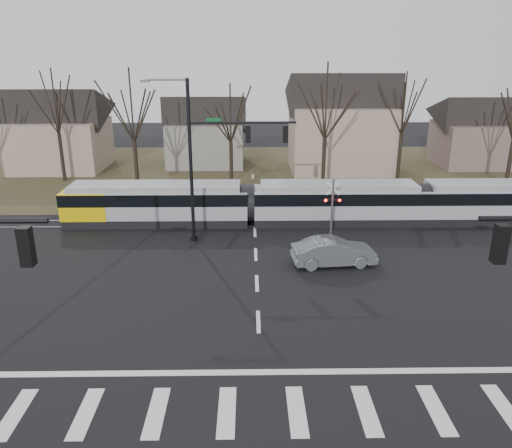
{
  "coord_description": "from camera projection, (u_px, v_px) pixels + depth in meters",
  "views": [
    {
      "loc": [
        -0.41,
        -18.02,
        11.64
      ],
      "look_at": [
        0.0,
        9.0,
        2.3
      ],
      "focal_mm": 35.0,
      "sensor_mm": 36.0,
      "label": 1
    }
  ],
  "objects": [
    {
      "name": "sedan",
      "position": [
        334.0,
        252.0,
        28.58
      ],
      "size": [
        2.68,
        5.17,
        1.59
      ],
      "primitive_type": "imported",
      "rotation": [
        0.0,
        0.0,
        1.68
      ],
      "color": "#57595F",
      "rests_on": "ground"
    },
    {
      "name": "rail_crossing_signal",
      "position": [
        332.0,
        211.0,
        32.39
      ],
      "size": [
        1.08,
        0.36,
        4.0
      ],
      "color": "#59595B",
      "rests_on": "ground"
    },
    {
      "name": "tree_row",
      "position": [
        276.0,
        132.0,
        43.81
      ],
      "size": [
        59.2,
        7.2,
        10.0
      ],
      "color": "black",
      "rests_on": "ground"
    },
    {
      "name": "stop_line",
      "position": [
        260.0,
        372.0,
        19.14
      ],
      "size": [
        28.0,
        0.35,
        0.01
      ],
      "primitive_type": "cube",
      "color": "silver",
      "rests_on": "ground"
    },
    {
      "name": "signal_pole_far",
      "position": [
        216.0,
        154.0,
        30.76
      ],
      "size": [
        9.28,
        0.44,
        10.2
      ],
      "color": "black",
      "rests_on": "ground"
    },
    {
      "name": "tram",
      "position": [
        335.0,
        201.0,
        35.53
      ],
      "size": [
        38.22,
        2.84,
        2.9
      ],
      "color": "gray",
      "rests_on": "ground"
    },
    {
      "name": "rail_pair",
      "position": [
        255.0,
        223.0,
        35.76
      ],
      "size": [
        90.0,
        1.52,
        0.06
      ],
      "color": "#59595E",
      "rests_on": "ground"
    },
    {
      "name": "grass_verge",
      "position": [
        253.0,
        172.0,
        51.08
      ],
      "size": [
        140.0,
        28.0,
        0.01
      ],
      "primitive_type": "cube",
      "color": "#38331E",
      "rests_on": "ground"
    },
    {
      "name": "house_a",
      "position": [
        58.0,
        126.0,
        51.22
      ],
      "size": [
        9.72,
        8.64,
        8.6
      ],
      "color": "gray",
      "rests_on": "ground"
    },
    {
      "name": "house_c",
      "position": [
        341.0,
        119.0,
        50.45
      ],
      "size": [
        10.8,
        8.64,
        10.1
      ],
      "color": "gray",
      "rests_on": "ground"
    },
    {
      "name": "house_d",
      "position": [
        478.0,
        128.0,
        52.97
      ],
      "size": [
        8.64,
        7.56,
        7.65
      ],
      "color": "brown",
      "rests_on": "ground"
    },
    {
      "name": "lane_dashes",
      "position": [
        255.0,
        222.0,
        35.96
      ],
      "size": [
        0.18,
        30.0,
        0.01
      ],
      "color": "silver",
      "rests_on": "ground"
    },
    {
      "name": "ground",
      "position": [
        259.0,
        346.0,
        20.84
      ],
      "size": [
        140.0,
        140.0,
        0.0
      ],
      "primitive_type": "plane",
      "color": "black"
    },
    {
      "name": "house_b",
      "position": [
        206.0,
        127.0,
        53.49
      ],
      "size": [
        8.64,
        7.56,
        7.65
      ],
      "color": "slate",
      "rests_on": "ground"
    },
    {
      "name": "crosswalk",
      "position": [
        262.0,
        411.0,
        17.06
      ],
      "size": [
        27.0,
        2.6,
        0.01
      ],
      "color": "silver",
      "rests_on": "ground"
    }
  ]
}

